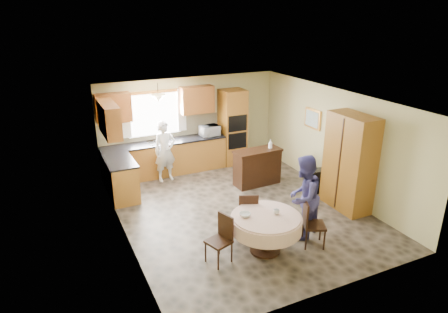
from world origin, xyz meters
name	(u,v)px	position (x,y,z in m)	size (l,w,h in m)	color
floor	(240,210)	(0.00, 0.00, 0.00)	(5.00, 6.00, 0.01)	brown
ceiling	(241,99)	(0.00, 0.00, 2.50)	(5.00, 6.00, 0.01)	white
wall_back	(190,123)	(0.00, 3.00, 1.25)	(5.00, 0.02, 2.50)	tan
wall_front	(334,222)	(0.00, -3.00, 1.25)	(5.00, 0.02, 2.50)	tan
wall_left	(121,178)	(-2.50, 0.00, 1.25)	(0.02, 6.00, 2.50)	tan
wall_right	(334,142)	(2.50, 0.00, 1.25)	(0.02, 6.00, 2.50)	tan
window	(154,114)	(-1.00, 2.98, 1.60)	(1.40, 0.03, 1.10)	white
curtain_left	(126,116)	(-1.75, 2.93, 1.65)	(0.22, 0.02, 1.15)	white
curtain_right	(182,110)	(-0.25, 2.93, 1.65)	(0.22, 0.02, 1.15)	white
base_cab_back	(165,158)	(-0.85, 2.70, 0.44)	(3.30, 0.60, 0.88)	#BA7631
counter_back	(164,142)	(-0.85, 2.70, 0.90)	(3.30, 0.64, 0.04)	black
base_cab_left	(121,179)	(-2.20, 1.80, 0.44)	(0.60, 1.20, 0.88)	#BA7631
counter_left	(120,161)	(-2.20, 1.80, 0.90)	(0.64, 1.20, 0.04)	black
backsplash	(161,129)	(-0.85, 2.99, 1.18)	(3.30, 0.02, 0.55)	beige
wall_cab_left	(113,108)	(-2.05, 2.83, 1.91)	(0.85, 0.33, 0.72)	#A25528
wall_cab_right	(197,100)	(0.15, 2.83, 1.91)	(0.90, 0.33, 0.72)	#A25528
wall_cab_side	(109,119)	(-2.33, 1.80, 1.91)	(0.33, 1.20, 0.72)	#A25528
oven_tower	(233,127)	(1.15, 2.69, 1.06)	(0.66, 0.62, 2.12)	#BA7631
oven_upper	(238,123)	(1.15, 2.38, 1.25)	(0.56, 0.01, 0.45)	black
oven_lower	(237,141)	(1.15, 2.38, 0.75)	(0.56, 0.01, 0.45)	black
pendant	(158,98)	(-1.00, 2.50, 2.12)	(0.36, 0.36, 0.18)	beige
sideboard	(257,168)	(1.04, 1.06, 0.43)	(1.21, 0.50, 0.86)	#311A0D
space_heater	(320,181)	(2.20, 0.03, 0.29)	(0.42, 0.29, 0.58)	black
cupboard	(349,163)	(2.22, -0.86, 1.07)	(0.56, 1.12, 2.14)	#BA7631
dining_table	(266,224)	(-0.30, -1.61, 0.57)	(1.28, 1.28, 0.73)	#311A0D
chair_left	(222,236)	(-1.15, -1.53, 0.48)	(0.48, 0.48, 0.87)	#311A0D
chair_back	(248,212)	(-0.33, -0.97, 0.50)	(0.51, 0.51, 0.91)	#311A0D
chair_right	(311,221)	(0.56, -1.79, 0.50)	(0.52, 0.52, 0.90)	#311A0D
framed_picture	(313,119)	(2.47, 0.83, 1.61)	(0.06, 0.60, 0.49)	#EBA245
microwave	(210,131)	(0.43, 2.65, 1.06)	(0.51, 0.35, 0.28)	silver
person_sink	(165,151)	(-0.96, 2.30, 0.79)	(0.58, 0.38, 1.58)	silver
person_dining	(303,197)	(0.60, -1.45, 0.84)	(0.81, 0.63, 1.67)	navy
bowl_sideboard	(246,153)	(0.72, 1.06, 0.89)	(0.21, 0.21, 0.05)	#B2B2B2
bottle_sideboard	(270,145)	(1.40, 1.06, 1.00)	(0.11, 0.11, 0.28)	silver
cup_table	(276,212)	(-0.10, -1.62, 0.77)	(0.11, 0.11, 0.09)	#B2B2B2
bowl_table	(245,215)	(-0.65, -1.46, 0.76)	(0.20, 0.20, 0.06)	#B2B2B2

